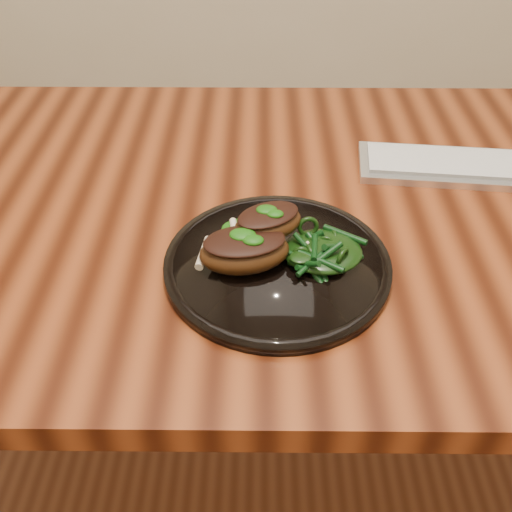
# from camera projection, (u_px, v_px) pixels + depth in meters

# --- Properties ---
(desk) EXTENTS (1.60, 0.80, 0.75)m
(desk) POSITION_uv_depth(u_px,v_px,m) (334.00, 241.00, 0.92)
(desk) COLOR #351206
(desk) RESTS_ON ground
(plate) EXTENTS (0.29, 0.29, 0.02)m
(plate) POSITION_uv_depth(u_px,v_px,m) (277.00, 264.00, 0.74)
(plate) COLOR black
(plate) RESTS_ON desk
(lamb_chop_front) EXTENTS (0.13, 0.09, 0.05)m
(lamb_chop_front) POSITION_uv_depth(u_px,v_px,m) (244.00, 250.00, 0.71)
(lamb_chop_front) COLOR #3B1E0B
(lamb_chop_front) RESTS_ON plate
(lamb_chop_back) EXTENTS (0.11, 0.10, 0.04)m
(lamb_chop_back) POSITION_uv_depth(u_px,v_px,m) (267.00, 222.00, 0.73)
(lamb_chop_back) COLOR #3B1E0B
(lamb_chop_back) RESTS_ON plate
(herb_smear) EXTENTS (0.08, 0.05, 0.00)m
(herb_smear) POSITION_uv_depth(u_px,v_px,m) (250.00, 228.00, 0.78)
(herb_smear) COLOR #0B3F06
(herb_smear) RESTS_ON plate
(greens_heap) EXTENTS (0.10, 0.10, 0.04)m
(greens_heap) POSITION_uv_depth(u_px,v_px,m) (323.00, 247.00, 0.72)
(greens_heap) COLOR black
(greens_heap) RESTS_ON plate
(keyboard) EXTENTS (0.39, 0.15, 0.02)m
(keyboard) POSITION_uv_depth(u_px,v_px,m) (478.00, 167.00, 0.92)
(keyboard) COLOR silver
(keyboard) RESTS_ON desk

